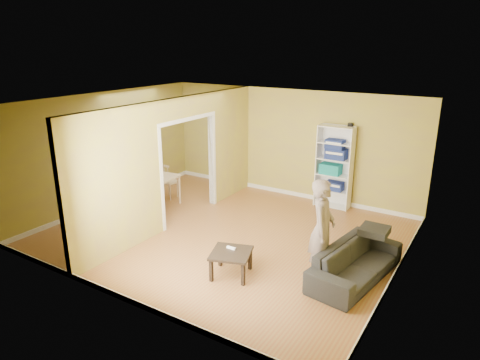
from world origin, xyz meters
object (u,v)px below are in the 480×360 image
at_px(chair_near, 137,195).
at_px(chair_far, 169,181).
at_px(coffee_table, 231,256).
at_px(dining_table, 152,179).
at_px(bookshelf, 335,167).
at_px(chair_left, 127,179).
at_px(person, 323,221).
at_px(sofa, 356,257).

relative_size(chair_near, chair_far, 1.00).
bearing_deg(coffee_table, chair_far, 145.22).
bearing_deg(dining_table, bookshelf, 31.00).
relative_size(bookshelf, coffee_table, 3.04).
height_order(chair_left, chair_near, chair_left).
relative_size(person, dining_table, 1.69).
bearing_deg(chair_far, coffee_table, 144.26).
relative_size(bookshelf, chair_near, 2.16).
bearing_deg(chair_left, coffee_table, 76.80).
bearing_deg(bookshelf, chair_far, -155.82).
distance_m(sofa, chair_near, 4.96).
bearing_deg(dining_table, sofa, -8.44).
xyz_separation_m(sofa, chair_far, (-5.03, 1.31, 0.06)).
height_order(person, chair_far, person).
xyz_separation_m(sofa, chair_near, (-4.96, 0.15, 0.06)).
height_order(sofa, coffee_table, sofa).
relative_size(coffee_table, chair_near, 0.71).
xyz_separation_m(chair_left, chair_near, (0.85, -0.53, -0.07)).
relative_size(dining_table, chair_left, 1.12).
bearing_deg(coffee_table, person, 31.63).
xyz_separation_m(person, chair_left, (-5.29, 0.90, -0.46)).
height_order(sofa, bookshelf, bookshelf).
height_order(sofa, person, person).
distance_m(bookshelf, chair_far, 3.95).
distance_m(dining_table, chair_left, 0.77).
relative_size(coffee_table, dining_table, 0.55).
distance_m(sofa, person, 0.81).
bearing_deg(sofa, chair_near, 97.33).
height_order(dining_table, chair_near, chair_near).
relative_size(chair_left, chair_far, 1.16).
height_order(coffee_table, chair_far, chair_far).
height_order(dining_table, chair_left, chair_left).
height_order(chair_left, chair_far, chair_left).
height_order(person, dining_table, person).
distance_m(sofa, dining_table, 5.11).
distance_m(sofa, coffee_table, 2.00).
xyz_separation_m(person, chair_near, (-4.44, 0.37, -0.52)).
relative_size(sofa, person, 1.02).
bearing_deg(bookshelf, coffee_table, -94.34).
xyz_separation_m(chair_near, chair_far, (-0.07, 1.16, -0.00)).
distance_m(dining_table, chair_far, 0.59).
bearing_deg(person, dining_table, 65.81).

